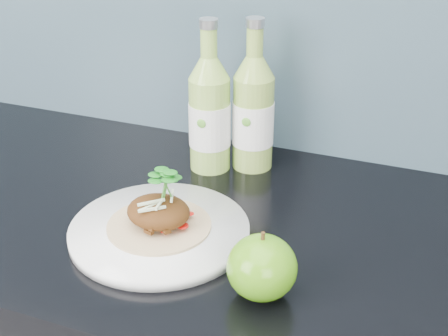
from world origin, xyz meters
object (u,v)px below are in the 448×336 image
at_px(dinner_plate, 160,231).
at_px(green_apple, 262,267).
at_px(cider_bottle_right, 253,113).
at_px(cider_bottle_left, 210,114).

distance_m(dinner_plate, green_apple, 0.20).
relative_size(dinner_plate, cider_bottle_right, 1.02).
xyz_separation_m(green_apple, cider_bottle_left, (-0.20, 0.31, 0.06)).
height_order(green_apple, cider_bottle_left, cider_bottle_left).
bearing_deg(cider_bottle_right, cider_bottle_left, -165.51).
bearing_deg(cider_bottle_left, cider_bottle_right, 7.30).
relative_size(cider_bottle_left, cider_bottle_right, 1.00).
relative_size(green_apple, cider_bottle_left, 0.39).
xyz_separation_m(green_apple, cider_bottle_right, (-0.13, 0.34, 0.06)).
distance_m(dinner_plate, cider_bottle_left, 0.25).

